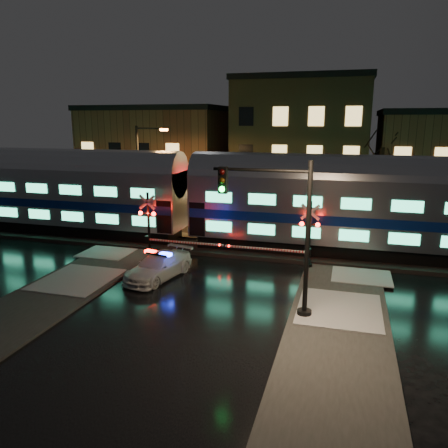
% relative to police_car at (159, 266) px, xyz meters
% --- Properties ---
extents(ground, '(120.00, 120.00, 0.00)m').
position_rel_police_car_xyz_m(ground, '(2.71, 1.32, -0.65)').
color(ground, black).
rests_on(ground, ground).
extents(ballast, '(90.00, 4.20, 0.24)m').
position_rel_police_car_xyz_m(ballast, '(2.71, 6.32, -0.53)').
color(ballast, black).
rests_on(ballast, ground).
extents(sidewalk_left, '(4.00, 20.00, 0.12)m').
position_rel_police_car_xyz_m(sidewalk_left, '(-3.79, -4.68, -0.59)').
color(sidewalk_left, '#2D2D2D').
rests_on(sidewalk_left, ground).
extents(sidewalk_right, '(4.00, 20.00, 0.12)m').
position_rel_police_car_xyz_m(sidewalk_right, '(9.21, -4.68, -0.59)').
color(sidewalk_right, '#2D2D2D').
rests_on(sidewalk_right, ground).
extents(building_left, '(14.00, 10.00, 9.00)m').
position_rel_police_car_xyz_m(building_left, '(-10.29, 23.32, 3.85)').
color(building_left, '#553521').
rests_on(building_left, ground).
extents(building_mid, '(12.00, 11.00, 11.50)m').
position_rel_police_car_xyz_m(building_mid, '(4.71, 23.82, 5.10)').
color(building_mid, brown).
rests_on(building_mid, ground).
extents(building_right, '(12.00, 10.00, 8.50)m').
position_rel_police_car_xyz_m(building_right, '(17.71, 23.32, 3.60)').
color(building_right, '#553521').
rests_on(building_right, ground).
extents(train, '(51.00, 3.12, 5.92)m').
position_rel_police_car_xyz_m(train, '(-0.65, 6.32, 2.73)').
color(train, black).
rests_on(train, ballast).
extents(police_car, '(2.70, 4.73, 1.45)m').
position_rel_police_car_xyz_m(police_car, '(0.00, 0.00, 0.00)').
color(police_car, silver).
rests_on(police_car, ground).
extents(crossing_signal_right, '(5.37, 0.64, 3.80)m').
position_rel_police_car_xyz_m(crossing_signal_right, '(7.00, 3.62, 0.91)').
color(crossing_signal_right, black).
rests_on(crossing_signal_right, ground).
extents(crossing_signal_left, '(5.45, 0.64, 3.86)m').
position_rel_police_car_xyz_m(crossing_signal_left, '(-1.92, 3.63, 0.94)').
color(crossing_signal_left, black).
rests_on(crossing_signal_left, ground).
extents(traffic_light, '(4.23, 0.74, 6.55)m').
position_rel_police_car_xyz_m(traffic_light, '(6.78, -2.70, 2.83)').
color(traffic_light, black).
rests_on(traffic_light, ground).
extents(streetlight, '(2.57, 0.27, 7.68)m').
position_rel_police_car_xyz_m(streetlight, '(-5.93, 10.32, 3.78)').
color(streetlight, black).
rests_on(streetlight, ground).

